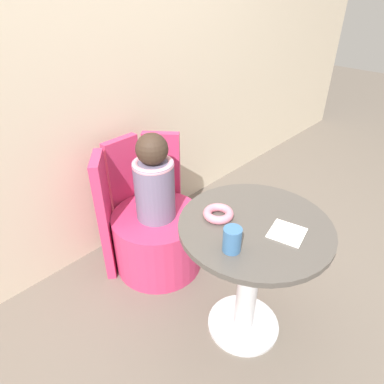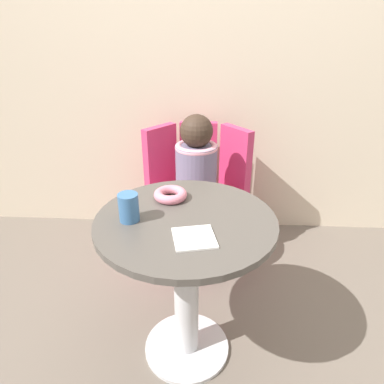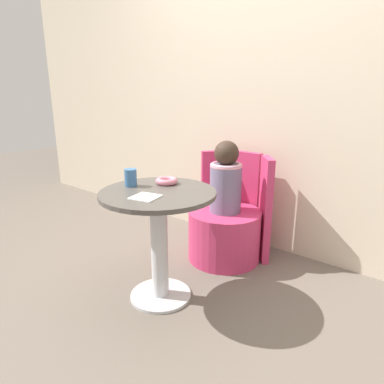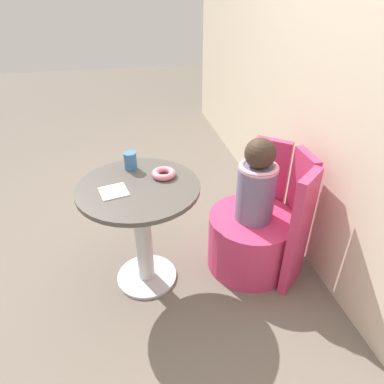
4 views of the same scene
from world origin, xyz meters
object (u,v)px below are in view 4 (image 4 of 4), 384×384
Objects in this scene: child_figure at (257,183)px; cup at (130,161)px; round_table at (141,216)px; donut at (164,174)px; tub_chair at (250,241)px.

cup is at bearing -106.52° from child_figure.
round_table is 5.09× the size of donut.
child_figure reaches higher than tub_chair.
child_figure is (0.01, 0.66, 0.14)m from round_table.
child_figure is 5.00× the size of cup.
cup is (-0.19, -0.02, 0.25)m from round_table.
round_table is at bearing -90.68° from child_figure.
round_table is 0.31m from cup.
donut is at bearing 115.89° from round_table.
cup is (-0.20, -0.68, 0.11)m from child_figure.
tub_chair is 0.72m from donut.
tub_chair is 1.04× the size of child_figure.
cup reaches higher than tub_chair.
round_table is 0.71m from tub_chair.
tub_chair is 0.42m from child_figure.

